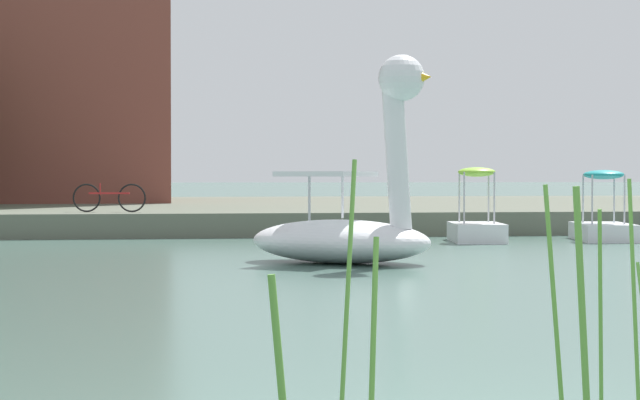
{
  "coord_description": "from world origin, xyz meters",
  "views": [
    {
      "loc": [
        -1.94,
        -5.32,
        1.4
      ],
      "look_at": [
        0.85,
        13.93,
        0.98
      ],
      "focal_mm": 64.62,
      "sensor_mm": 36.0,
      "label": 1
    }
  ],
  "objects_px": {
    "pedal_boat_teal": "(603,221)",
    "swan_boat": "(349,218)",
    "bicycle_parked": "(109,198)",
    "pedal_boat_lime": "(476,222)"
  },
  "relations": [
    {
      "from": "swan_boat",
      "to": "pedal_boat_lime",
      "type": "bearing_deg",
      "value": 56.35
    },
    {
      "from": "pedal_boat_teal",
      "to": "swan_boat",
      "type": "bearing_deg",
      "value": -139.48
    },
    {
      "from": "swan_boat",
      "to": "bicycle_parked",
      "type": "relative_size",
      "value": 2.06
    },
    {
      "from": "pedal_boat_lime",
      "to": "bicycle_parked",
      "type": "height_order",
      "value": "pedal_boat_lime"
    },
    {
      "from": "pedal_boat_lime",
      "to": "pedal_boat_teal",
      "type": "xyz_separation_m",
      "value": [
        2.82,
        0.03,
        0.01
      ]
    },
    {
      "from": "swan_boat",
      "to": "pedal_boat_lime",
      "type": "height_order",
      "value": "swan_boat"
    },
    {
      "from": "swan_boat",
      "to": "bicycle_parked",
      "type": "distance_m",
      "value": 9.78
    },
    {
      "from": "pedal_boat_lime",
      "to": "bicycle_parked",
      "type": "bearing_deg",
      "value": 156.5
    },
    {
      "from": "pedal_boat_teal",
      "to": "bicycle_parked",
      "type": "bearing_deg",
      "value": 162.47
    },
    {
      "from": "swan_boat",
      "to": "bicycle_parked",
      "type": "bearing_deg",
      "value": 114.7
    }
  ]
}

